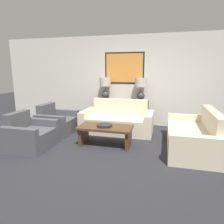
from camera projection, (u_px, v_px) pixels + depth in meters
ground_plane at (100, 153)px, 4.02m from camera, size 20.00×20.00×0.00m
back_wall at (125, 81)px, 6.06m from camera, size 7.99×0.12×2.65m
console_table at (122, 113)px, 6.01m from camera, size 1.52×0.36×0.77m
table_lamp_left at (105, 86)px, 5.99m from camera, size 0.34×0.34×0.65m
table_lamp_right at (141, 87)px, 5.72m from camera, size 0.34×0.34×0.65m
couch_by_back_wall at (118, 121)px, 5.42m from camera, size 1.89×0.94×0.84m
couch_by_side at (194, 137)px, 4.18m from camera, size 0.94×1.89×0.84m
coffee_table at (105, 131)px, 4.40m from camera, size 1.17×0.59×0.43m
decorative_bowl at (104, 125)px, 4.36m from camera, size 0.34×0.34×0.05m
armchair_near_back_wall at (57, 123)px, 5.31m from camera, size 0.83×0.92×0.77m
armchair_near_camera at (30, 136)px, 4.27m from camera, size 0.83×0.92×0.77m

